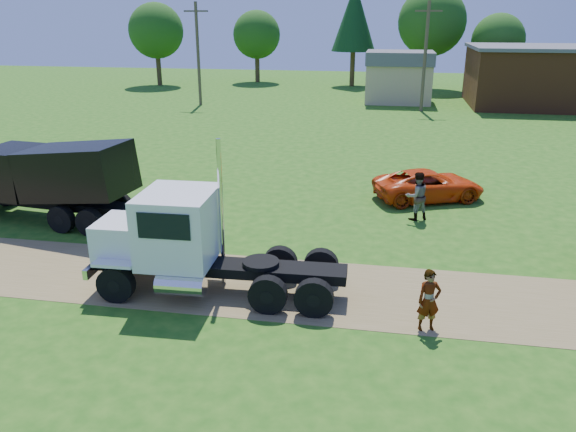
% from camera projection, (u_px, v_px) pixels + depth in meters
% --- Properties ---
extents(ground, '(140.00, 140.00, 0.00)m').
position_uv_depth(ground, '(272.00, 286.00, 17.40)').
color(ground, '#1E5312').
rests_on(ground, ground).
extents(dirt_track, '(120.00, 4.20, 0.01)m').
position_uv_depth(dirt_track, '(272.00, 286.00, 17.40)').
color(dirt_track, brown).
rests_on(dirt_track, ground).
extents(white_semi_tractor, '(7.66, 2.84, 4.59)m').
position_uv_depth(white_semi_tractor, '(183.00, 242.00, 16.71)').
color(white_semi_tractor, black).
rests_on(white_semi_tractor, ground).
extents(black_dump_truck, '(7.93, 3.19, 3.37)m').
position_uv_depth(black_dump_truck, '(48.00, 177.00, 22.35)').
color(black_dump_truck, black).
rests_on(black_dump_truck, ground).
extents(orange_pickup, '(5.42, 3.97, 1.37)m').
position_uv_depth(orange_pickup, '(429.00, 185.00, 25.32)').
color(orange_pickup, red).
rests_on(orange_pickup, ground).
extents(spectator_a, '(0.73, 0.59, 1.73)m').
position_uv_depth(spectator_a, '(429.00, 301.00, 14.73)').
color(spectator_a, '#999999').
rests_on(spectator_a, ground).
extents(spectator_b, '(1.21, 1.12, 2.00)m').
position_uv_depth(spectator_b, '(417.00, 196.00, 22.75)').
color(spectator_b, '#999999').
rests_on(spectator_b, ground).
extents(brick_building, '(15.40, 10.40, 5.30)m').
position_uv_depth(brick_building, '(557.00, 76.00, 50.55)').
color(brick_building, brown).
rests_on(brick_building, ground).
extents(tan_shed, '(6.20, 5.40, 4.70)m').
position_uv_depth(tan_shed, '(399.00, 76.00, 52.95)').
color(tan_shed, tan).
rests_on(tan_shed, ground).
extents(utility_poles, '(42.20, 0.28, 9.00)m').
position_uv_depth(utility_poles, '(425.00, 55.00, 47.21)').
color(utility_poles, '#4E3F2C').
rests_on(utility_poles, ground).
extents(tree_row, '(60.08, 14.13, 11.35)m').
position_uv_depth(tree_row, '(417.00, 26.00, 60.28)').
color(tree_row, '#3E2A19').
rests_on(tree_row, ground).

